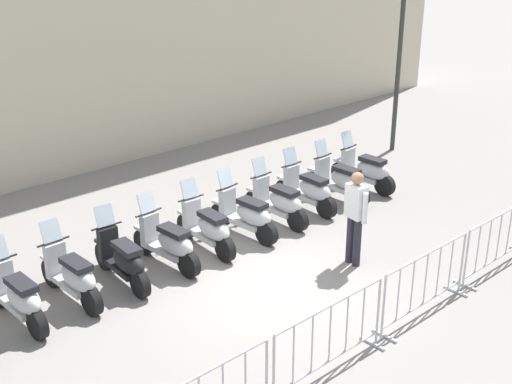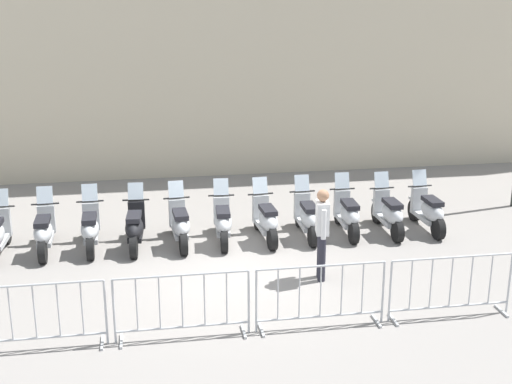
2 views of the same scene
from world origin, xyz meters
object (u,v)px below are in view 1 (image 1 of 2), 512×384
Objects in this scene: motorcycle_3 at (123,260)px; motorcycle_2 at (72,276)px; motorcycle_7 at (278,202)px; barrier_segment_2 at (425,284)px; officer_near_row_end at (355,213)px; motorcycle_9 at (340,180)px; motorcycle_8 at (308,190)px; barrier_segment_3 at (498,241)px; motorcycle_10 at (366,170)px; street_lamp at (403,9)px; motorcycle_1 at (18,297)px; motorcycle_5 at (207,228)px; motorcycle_4 at (168,243)px; barrier_segment_1 at (330,339)px; motorcycle_6 at (246,215)px.

motorcycle_2 is at bearing -179.03° from motorcycle_3.
motorcycle_7 is 4.02m from barrier_segment_2.
officer_near_row_end is (-0.07, -2.16, 0.53)m from motorcycle_7.
motorcycle_2 is 1.00× the size of motorcycle_9.
motorcycle_8 is 0.83× the size of barrier_segment_3.
motorcycle_10 is 5.23m from barrier_segment_2.
motorcycle_9 is at bearing -155.49° from street_lamp.
motorcycle_5 is (3.60, 0.28, 0.00)m from motorcycle_1.
officer_near_row_end is at bearing -36.13° from motorcycle_4.
barrier_segment_1 is at bearing -135.80° from motorcycle_9.
motorcycle_1 is 1.00× the size of officer_near_row_end.
motorcycle_7 is 1.00× the size of motorcycle_10.
motorcycle_4 is 1.81m from motorcycle_6.
motorcycle_9 is at bearing 44.20° from barrier_segment_1.
motorcycle_1 reaches higher than barrier_segment_1.
motorcycle_10 is at bearing 39.48° from barrier_segment_1.
motorcycle_6 and motorcycle_7 have the same top height.
barrier_segment_1 is at bearing -141.30° from officer_near_row_end.
motorcycle_3 and motorcycle_4 have the same top height.
barrier_segment_1 is (-4.39, -4.27, 0.07)m from motorcycle_9.
motorcycle_1 is 4.69m from barrier_segment_1.
motorcycle_6 is 4.40m from barrier_segment_1.
barrier_segment_2 is at bearing -107.65° from motorcycle_8.
barrier_segment_1 is at bearing -175.52° from barrier_segment_3.
motorcycle_1 is at bearing -175.48° from motorcycle_7.
motorcycle_10 reaches higher than barrier_segment_1.
motorcycle_7 is 0.83× the size of barrier_segment_2.
motorcycle_8 reaches higher than barrier_segment_3.
motorcycle_1 is 0.91m from motorcycle_2.
motorcycle_9 is at bearing 4.41° from motorcycle_3.
motorcycle_4 reaches higher than barrier_segment_2.
motorcycle_6 and motorcycle_9 have the same top height.
motorcycle_5 is 0.92m from motorcycle_6.
motorcycle_5 reaches higher than barrier_segment_1.
street_lamp is (5.78, 5.72, 3.11)m from barrier_segment_2.
motorcycle_1 is 1.00× the size of motorcycle_4.
motorcycle_6 is 1.00× the size of motorcycle_9.
motorcycle_9 is at bearing 3.31° from motorcycle_7.
motorcycle_9 is at bearing 89.29° from barrier_segment_3.
motorcycle_3 is at bearing -175.40° from motorcycle_10.
motorcycle_7 is 2.72m from motorcycle_10.
motorcycle_1 is at bearing -176.35° from motorcycle_3.
officer_near_row_end is at bearing -139.83° from motorcycle_10.
motorcycle_1 is at bearing -175.61° from motorcycle_10.
motorcycle_4 is at bearing -174.92° from motorcycle_7.
barrier_segment_1 is (0.12, -3.92, 0.07)m from motorcycle_4.
barrier_segment_3 is 0.34× the size of street_lamp.
barrier_segment_1 is (-5.29, -4.36, 0.07)m from motorcycle_10.
motorcycle_8 is at bearing 4.67° from motorcycle_2.
motorcycle_8 is 0.91m from motorcycle_9.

